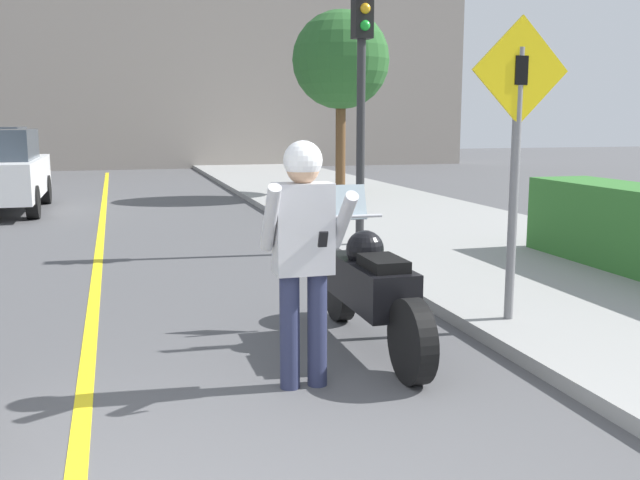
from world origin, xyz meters
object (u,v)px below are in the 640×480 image
Objects in this scene: motorcycle at (371,288)px; crossing_sign at (517,141)px; street_tree at (341,61)px; traffic_light at (362,64)px; person_biker at (303,239)px.

motorcycle is 1.79m from crossing_sign.
street_tree is (1.90, 10.94, 1.55)m from crossing_sign.
crossing_sign is (1.34, 0.07, 1.19)m from motorcycle.
traffic_light is at bearing -105.39° from street_tree.
traffic_light is 7.21m from street_tree.
traffic_light is at bearing 90.10° from crossing_sign.
person_biker reaches higher than motorcycle.
street_tree is (3.24, 11.01, 2.73)m from motorcycle.
street_tree is (1.91, 6.93, 0.61)m from traffic_light.
motorcycle is at bearing -177.14° from crossing_sign.
traffic_light is (2.09, 4.80, 1.56)m from person_biker.
crossing_sign reaches higher than person_biker.
traffic_light is at bearing 71.91° from motorcycle.
crossing_sign is 0.61× the size of street_tree.
motorcycle is at bearing -106.40° from street_tree.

